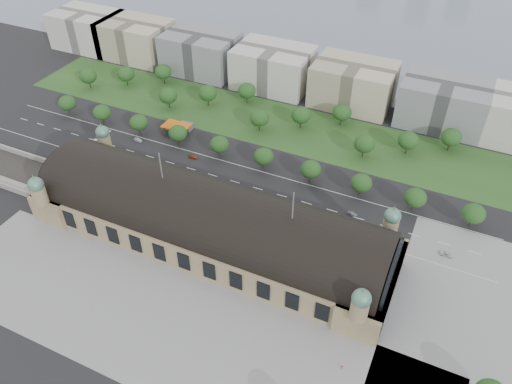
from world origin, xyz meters
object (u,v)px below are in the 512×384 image
at_px(parked_car_0, 94,158).
at_px(traffic_car_6, 446,254).
at_px(traffic_car_2, 136,164).
at_px(parked_car_3, 155,176).
at_px(pedestrian_0, 342,368).
at_px(parked_car_6, 203,191).
at_px(traffic_car_3, 193,157).
at_px(parked_car_4, 179,190).
at_px(bus_mid, 240,197).
at_px(bus_west, 253,195).
at_px(parked_car_1, 134,172).
at_px(bus_east, 292,206).
at_px(traffic_car_4, 227,185).
at_px(parked_car_2, 150,181).
at_px(traffic_car_5, 352,214).
at_px(petrol_station, 181,126).
at_px(parked_car_5, 176,189).
at_px(traffic_car_1, 138,140).

bearing_deg(parked_car_0, traffic_car_6, 64.10).
relative_size(traffic_car_2, parked_car_3, 1.01).
relative_size(parked_car_0, pedestrian_0, 2.24).
xyz_separation_m(parked_car_3, parked_car_6, (26.28, 0.00, -0.17)).
bearing_deg(parked_car_0, traffic_car_3, 87.93).
distance_m(parked_car_4, bus_mid, 29.02).
bearing_deg(bus_west, parked_car_1, 96.21).
bearing_deg(traffic_car_6, parked_car_1, -86.84).
bearing_deg(traffic_car_3, parked_car_6, -146.37).
relative_size(bus_west, bus_east, 0.98).
distance_m(parked_car_4, pedestrian_0, 110.08).
bearing_deg(parked_car_3, traffic_car_6, 64.02).
distance_m(parked_car_3, bus_west, 49.34).
bearing_deg(traffic_car_4, bus_east, 94.08).
bearing_deg(traffic_car_6, parked_car_3, -87.17).
height_order(parked_car_2, bus_east, bus_east).
xyz_separation_m(parked_car_2, bus_east, (67.60, 11.00, 0.80)).
height_order(traffic_car_5, parked_car_4, parked_car_4).
xyz_separation_m(traffic_car_6, bus_east, (-66.11, 0.28, 0.89)).
xyz_separation_m(parked_car_1, parked_car_6, (37.40, 1.38, -0.02)).
relative_size(petrol_station, parked_car_5, 2.85).
xyz_separation_m(parked_car_2, bus_west, (48.86, 10.19, 0.78)).
distance_m(traffic_car_5, parked_car_2, 94.68).
bearing_deg(petrol_station, bus_mid, -34.93).
distance_m(traffic_car_5, parked_car_6, 68.20).
distance_m(parked_car_1, bus_west, 60.54).
bearing_deg(traffic_car_6, parked_car_4, -84.85).
bearing_deg(traffic_car_3, traffic_car_6, -102.57).
relative_size(traffic_car_4, traffic_car_6, 0.79).
xyz_separation_m(traffic_car_2, parked_car_3, (13.69, -4.04, 0.14)).
relative_size(traffic_car_4, parked_car_6, 0.93).
distance_m(traffic_car_2, parked_car_6, 40.17).
height_order(parked_car_1, bus_west, bus_west).
bearing_deg(traffic_car_1, traffic_car_4, -97.76).
distance_m(traffic_car_1, pedestrian_0, 158.74).
xyz_separation_m(traffic_car_6, bus_west, (-84.85, -0.53, 0.86)).
height_order(petrol_station, parked_car_1, petrol_station).
height_order(parked_car_4, parked_car_6, parked_car_4).
height_order(parked_car_0, pedestrian_0, pedestrian_0).
bearing_deg(petrol_station, parked_car_1, -92.05).
bearing_deg(parked_car_1, pedestrian_0, 24.93).
relative_size(traffic_car_1, bus_west, 0.42).
relative_size(parked_car_3, pedestrian_0, 2.58).
distance_m(traffic_car_6, pedestrian_0, 69.30).
bearing_deg(bus_west, pedestrian_0, -137.18).
xyz_separation_m(parked_car_2, pedestrian_0, (111.18, -54.81, 0.11)).
height_order(traffic_car_1, parked_car_2, parked_car_2).
height_order(traffic_car_1, parked_car_6, traffic_car_1).
xyz_separation_m(traffic_car_5, bus_mid, (-49.04, -11.13, 0.74)).
xyz_separation_m(petrol_station, parked_car_5, (24.07, -44.28, -2.27)).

